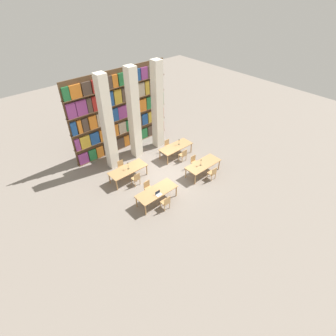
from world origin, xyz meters
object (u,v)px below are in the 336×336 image
at_px(chair_0, 166,202).
at_px(chair_4, 136,178).
at_px(pillar_center, 134,115).
at_px(chair_7, 168,145).
at_px(reading_table_2, 128,170).
at_px(chair_6, 183,155).
at_px(chair_3, 194,162).
at_px(chair_2, 212,173).
at_px(laptop, 158,194).
at_px(chair_1, 148,188).
at_px(pillar_right, 157,106).
at_px(chair_5, 122,167).
at_px(desk_lamp_1, 128,164).
at_px(desk_lamp_2, 179,141).
at_px(desk_lamp_0, 201,161).
at_px(pillar_left, 107,125).
at_px(reading_table_3, 176,147).
at_px(reading_table_1, 203,165).
at_px(reading_table_0, 157,192).

distance_m(chair_0, chair_4, 2.64).
height_order(pillar_center, chair_7, pillar_center).
xyz_separation_m(reading_table_2, chair_6, (3.81, -0.83, -0.20)).
bearing_deg(chair_3, chair_2, 90.00).
bearing_deg(chair_7, chair_6, 90.00).
bearing_deg(laptop, chair_7, 43.24).
relative_size(chair_3, chair_4, 1.00).
relative_size(chair_1, laptop, 2.76).
xyz_separation_m(pillar_center, pillar_right, (1.91, 0.00, 0.00)).
xyz_separation_m(chair_5, desk_lamp_1, (0.01, -0.77, 0.60)).
bearing_deg(chair_0, reading_table_2, 90.95).
bearing_deg(chair_1, desk_lamp_2, -155.90).
bearing_deg(pillar_right, laptop, -129.44).
distance_m(pillar_center, desk_lamp_1, 3.24).
relative_size(laptop, chair_6, 0.36).
bearing_deg(desk_lamp_0, desk_lamp_1, 143.36).
height_order(pillar_left, chair_4, pillar_left).
bearing_deg(pillar_left, pillar_center, 0.00).
bearing_deg(laptop, desk_lamp_2, 34.45).
xyz_separation_m(pillar_right, laptop, (-3.88, -4.72, -2.21)).
bearing_deg(chair_4, chair_0, -89.37).
distance_m(pillar_left, reading_table_2, 2.93).
bearing_deg(chair_1, chair_7, -145.55).
bearing_deg(desk_lamp_1, pillar_center, 43.50).
xyz_separation_m(pillar_left, pillar_center, (1.91, 0.00, 0.00)).
distance_m(pillar_right, reading_table_3, 2.97).
height_order(pillar_right, chair_7, pillar_right).
distance_m(pillar_left, chair_0, 5.77).
distance_m(chair_0, desk_lamp_1, 3.45).
xyz_separation_m(chair_2, desk_lamp_1, (-3.77, 3.38, 0.60)).
distance_m(chair_0, chair_6, 4.55).
height_order(pillar_center, reading_table_2, pillar_center).
bearing_deg(pillar_center, chair_7, -30.27).
height_order(pillar_left, chair_2, pillar_left).
xyz_separation_m(reading_table_1, chair_3, (0.02, 0.76, -0.20)).
bearing_deg(reading_table_1, chair_6, 89.15).
bearing_deg(chair_7, reading_table_0, 41.69).
height_order(desk_lamp_0, chair_4, desk_lamp_0).
xyz_separation_m(pillar_left, reading_table_1, (3.76, -4.42, -2.32)).
xyz_separation_m(chair_0, chair_7, (3.75, 4.10, 0.00)).
distance_m(reading_table_0, laptop, 0.32).
bearing_deg(pillar_center, pillar_right, 0.00).
xyz_separation_m(laptop, reading_table_2, (0.04, 2.92, -0.11)).
bearing_deg(reading_table_1, desk_lamp_2, 81.65).
bearing_deg(pillar_center, desk_lamp_0, -69.82).
height_order(reading_table_0, chair_4, chair_4).
distance_m(reading_table_0, chair_1, 0.79).
height_order(reading_table_1, reading_table_2, same).
height_order(pillar_center, desk_lamp_0, pillar_center).
bearing_deg(reading_table_0, chair_6, 25.78).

